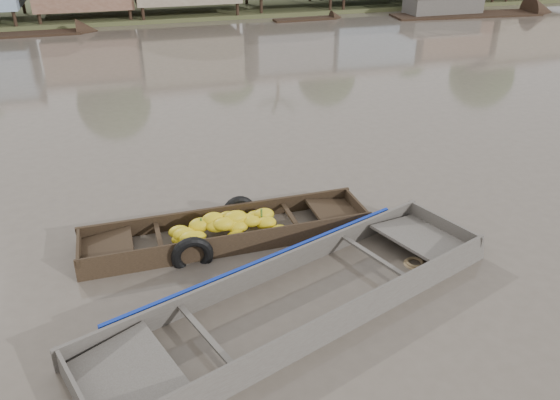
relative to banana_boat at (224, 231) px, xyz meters
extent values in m
plane|color=#53493F|center=(0.61, -1.44, -0.19)|extent=(120.00, 120.00, 0.00)
cube|color=#384723|center=(0.61, 31.56, -0.19)|extent=(120.00, 12.00, 0.50)
cube|color=black|center=(0.08, 0.02, -0.27)|extent=(6.09, 1.25, 0.08)
cube|color=black|center=(0.07, 0.68, -0.02)|extent=(6.20, 0.25, 0.57)
cube|color=black|center=(0.09, -0.64, -0.02)|extent=(6.20, 0.25, 0.57)
cube|color=black|center=(3.11, 0.06, -0.02)|extent=(0.08, 1.35, 0.54)
cube|color=black|center=(2.58, 0.05, 0.05)|extent=(1.07, 1.18, 0.21)
cube|color=black|center=(-2.96, -0.03, -0.02)|extent=(0.08, 1.35, 0.54)
cube|color=black|center=(-2.43, -0.02, 0.05)|extent=(1.07, 1.18, 0.21)
cube|color=black|center=(-1.38, 0.00, 0.09)|extent=(0.12, 1.29, 0.05)
cube|color=black|center=(1.53, 0.04, 0.09)|extent=(0.12, 1.29, 0.05)
ellipsoid|color=yellow|center=(-0.94, 0.14, 0.06)|extent=(0.46, 0.32, 0.28)
ellipsoid|color=yellow|center=(0.95, 0.26, 0.11)|extent=(0.49, 0.34, 0.30)
ellipsoid|color=yellow|center=(-0.18, 0.15, 0.18)|extent=(0.44, 0.31, 0.27)
ellipsoid|color=yellow|center=(-0.63, -0.22, 0.09)|extent=(0.45, 0.31, 0.27)
ellipsoid|color=yellow|center=(-0.88, -0.36, -0.03)|extent=(0.40, 0.28, 0.24)
ellipsoid|color=yellow|center=(0.19, -0.35, 0.05)|extent=(0.41, 0.28, 0.25)
ellipsoid|color=yellow|center=(-0.65, -0.31, 0.02)|extent=(0.49, 0.34, 0.30)
ellipsoid|color=yellow|center=(-0.49, 0.07, 0.20)|extent=(0.50, 0.35, 0.31)
ellipsoid|color=yellow|center=(1.13, -0.35, 0.02)|extent=(0.42, 0.29, 0.25)
ellipsoid|color=yellow|center=(-0.21, 0.07, 0.30)|extent=(0.48, 0.33, 0.29)
ellipsoid|color=yellow|center=(0.90, -0.13, 0.12)|extent=(0.46, 0.32, 0.28)
ellipsoid|color=yellow|center=(-0.94, -0.05, -0.01)|extent=(0.39, 0.27, 0.24)
ellipsoid|color=yellow|center=(0.47, -0.04, 0.21)|extent=(0.46, 0.32, 0.28)
ellipsoid|color=yellow|center=(0.77, 0.33, 0.06)|extent=(0.44, 0.30, 0.27)
ellipsoid|color=yellow|center=(-0.16, -0.07, 0.21)|extent=(0.47, 0.33, 0.28)
ellipsoid|color=yellow|center=(0.58, -0.15, 0.24)|extent=(0.39, 0.27, 0.24)
ellipsoid|color=yellow|center=(-0.11, 0.23, 0.17)|extent=(0.45, 0.31, 0.27)
ellipsoid|color=yellow|center=(0.25, -0.02, 0.30)|extent=(0.51, 0.36, 0.31)
ellipsoid|color=yellow|center=(0.16, -0.09, 0.21)|extent=(0.45, 0.31, 0.27)
ellipsoid|color=yellow|center=(0.02, 0.15, 0.20)|extent=(0.48, 0.33, 0.29)
ellipsoid|color=yellow|center=(-0.09, 0.29, 0.13)|extent=(0.41, 0.29, 0.25)
ellipsoid|color=yellow|center=(0.35, 0.40, 0.09)|extent=(0.43, 0.30, 0.26)
ellipsoid|color=yellow|center=(0.28, -0.18, 0.16)|extent=(0.44, 0.30, 0.27)
ellipsoid|color=yellow|center=(0.11, 0.12, 0.28)|extent=(0.38, 0.27, 0.23)
ellipsoid|color=yellow|center=(-0.74, -0.21, 0.08)|extent=(0.50, 0.35, 0.31)
ellipsoid|color=yellow|center=(0.39, 0.43, 0.07)|extent=(0.42, 0.29, 0.25)
ellipsoid|color=yellow|center=(-0.02, -0.15, 0.27)|extent=(0.48, 0.33, 0.29)
ellipsoid|color=yellow|center=(-0.85, -0.04, 0.09)|extent=(0.50, 0.35, 0.31)
cylinder|color=#3F6626|center=(-0.47, 0.01, 0.30)|extent=(0.04, 0.04, 0.20)
cylinder|color=#3F6626|center=(0.30, 0.02, 0.30)|extent=(0.04, 0.04, 0.20)
cylinder|color=#3F6626|center=(0.85, 0.03, 0.30)|extent=(0.04, 0.04, 0.20)
torus|color=black|center=(0.51, 0.77, 0.00)|extent=(0.77, 0.21, 0.77)
torus|color=black|center=(-0.79, -0.74, 0.00)|extent=(0.86, 0.21, 0.86)
cube|color=#433E38|center=(0.83, -2.64, -0.27)|extent=(7.95, 4.23, 0.08)
cube|color=#433E38|center=(0.51, -1.74, 0.01)|extent=(7.60, 2.86, 0.64)
cube|color=#433E38|center=(1.15, -3.54, 0.01)|extent=(7.60, 2.86, 0.64)
cube|color=#433E38|center=(4.52, -1.32, 0.01)|extent=(0.71, 1.86, 0.61)
cube|color=#433E38|center=(3.88, -1.55, 0.09)|extent=(1.85, 2.05, 0.25)
cube|color=#433E38|center=(-2.22, -3.73, 0.09)|extent=(1.85, 2.05, 0.25)
cube|color=#433E38|center=(-0.94, -3.27, 0.14)|extent=(0.73, 1.80, 0.05)
cube|color=#433E38|center=(2.59, -2.01, 0.14)|extent=(0.73, 1.80, 0.05)
cube|color=#665E54|center=(0.83, -2.64, -0.22)|extent=(6.13, 3.45, 0.02)
cube|color=navy|center=(0.48, -1.68, 0.26)|extent=(6.13, 2.27, 0.16)
torus|color=olive|center=(3.49, -2.03, -0.19)|extent=(0.45, 0.45, 0.06)
torus|color=olive|center=(3.49, -2.03, -0.15)|extent=(0.36, 0.36, 0.06)
cube|color=black|center=(10.08, 24.16, -0.24)|extent=(4.05, 1.02, 0.35)
cube|color=black|center=(20.87, 22.66, -0.24)|extent=(10.12, 3.15, 0.35)
cube|color=black|center=(-6.72, 24.18, -0.24)|extent=(6.51, 1.44, 0.35)
cube|color=black|center=(19.61, 23.56, 0.36)|extent=(5.00, 2.00, 1.20)
camera|label=1|loc=(-1.70, -9.95, 6.14)|focal=35.00mm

